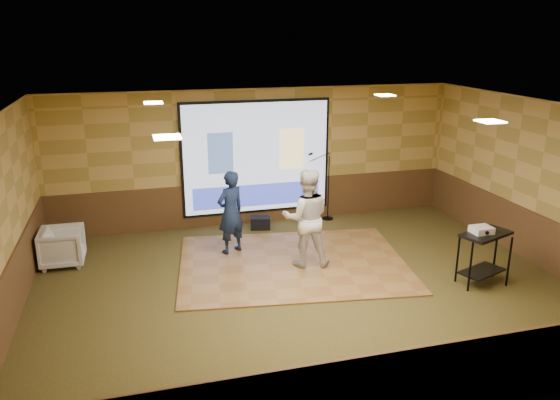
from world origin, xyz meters
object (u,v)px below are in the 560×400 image
object	(u,v)px
dance_floor	(293,263)
player_right	(306,218)
banquet_chair	(63,247)
projector	(482,230)
mic_stand	(326,199)
player_left	(231,212)
duffel_bag	(261,223)
projector_screen	(257,159)
av_table	(484,249)

from	to	relation	value
dance_floor	player_right	xyz separation A→B (m)	(0.21, -0.13, 0.92)
banquet_chair	projector	bearing A→B (deg)	-110.31
player_right	projector	world-z (taller)	player_right
player_right	mic_stand	world-z (taller)	player_right
player_left	duffel_bag	xyz separation A→B (m)	(0.87, 1.20, -0.71)
projector_screen	projector	distance (m)	5.03
projector_screen	banquet_chair	distance (m)	4.37
dance_floor	banquet_chair	xyz separation A→B (m)	(-4.11, 1.11, 0.34)
player_right	duffel_bag	world-z (taller)	player_right
player_left	duffel_bag	world-z (taller)	player_left
player_left	av_table	world-z (taller)	player_left
projector	banquet_chair	size ratio (longest dim) A/B	0.43
projector_screen	player_left	size ratio (longest dim) A/B	2.04
projector_screen	duffel_bag	size ratio (longest dim) A/B	7.76
projector_screen	banquet_chair	size ratio (longest dim) A/B	4.28
player_left	player_right	world-z (taller)	player_right
projector_screen	mic_stand	distance (m)	1.86
av_table	banquet_chair	distance (m)	7.53
projector_screen	duffel_bag	distance (m)	1.41
dance_floor	projector	xyz separation A→B (m)	(2.80, -1.62, 0.97)
projector_screen	mic_stand	xyz separation A→B (m)	(1.56, -0.22, -0.98)
player_right	mic_stand	distance (m)	2.71
player_right	av_table	xyz separation A→B (m)	(2.68, -1.51, -0.29)
av_table	mic_stand	world-z (taller)	mic_stand
player_left	mic_stand	xyz separation A→B (m)	(2.46, 1.41, -0.35)
av_table	projector_screen	bearing A→B (deg)	126.23
player_right	av_table	world-z (taller)	player_right
av_table	banquet_chair	size ratio (longest dim) A/B	1.20
dance_floor	duffel_bag	xyz separation A→B (m)	(-0.14, 2.01, 0.12)
av_table	projector	size ratio (longest dim) A/B	2.79
projector	banquet_chair	bearing A→B (deg)	156.35
dance_floor	duffel_bag	distance (m)	2.02
projector_screen	projector	xyz separation A→B (m)	(2.91, -4.07, -0.49)
av_table	banquet_chair	xyz separation A→B (m)	(-7.00, 2.75, -0.29)
dance_floor	banquet_chair	distance (m)	4.27
player_left	banquet_chair	size ratio (longest dim) A/B	2.10
banquet_chair	duffel_bag	world-z (taller)	banquet_chair
player_left	projector	world-z (taller)	player_left
player_left	av_table	distance (m)	4.61
player_right	av_table	distance (m)	3.09
projector_screen	dance_floor	distance (m)	2.85
player_left	mic_stand	size ratio (longest dim) A/B	1.02
dance_floor	player_right	bearing A→B (deg)	-33.07
player_right	mic_stand	size ratio (longest dim) A/B	1.13
dance_floor	mic_stand	xyz separation A→B (m)	(1.45, 2.23, 0.48)
player_right	banquet_chair	bearing A→B (deg)	-4.91
av_table	duffel_bag	bearing A→B (deg)	129.62
banquet_chair	player_left	bearing A→B (deg)	-94.07
av_table	player_right	bearing A→B (deg)	150.59
dance_floor	projector_screen	bearing A→B (deg)	92.66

